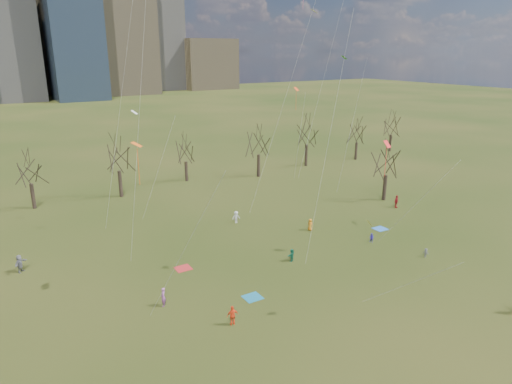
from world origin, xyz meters
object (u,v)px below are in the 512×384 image
blanket_navy (380,229)px  person_4 (233,315)px  blanket_crimson (183,268)px  blanket_teal (253,297)px

blanket_navy → person_4: bearing=-161.2°
blanket_navy → person_4: size_ratio=0.94×
blanket_crimson → blanket_navy: bearing=-6.1°
blanket_teal → blanket_navy: bearing=15.0°
blanket_teal → person_4: size_ratio=0.94×
blanket_crimson → person_4: bearing=-92.3°
blanket_teal → blanket_navy: 22.95m
blanket_navy → blanket_crimson: (-25.28, 2.70, 0.00)m
blanket_crimson → blanket_teal: bearing=-70.2°
blanket_navy → blanket_teal: bearing=-165.0°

